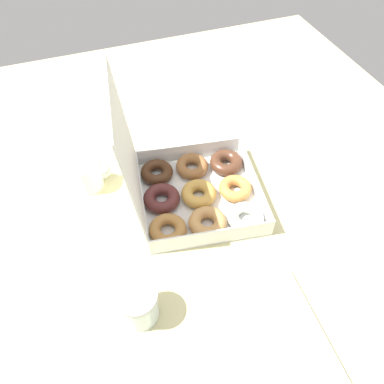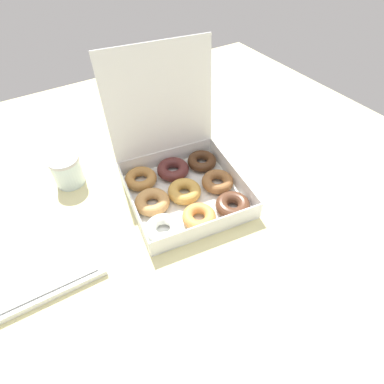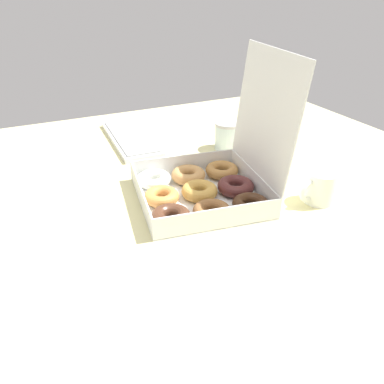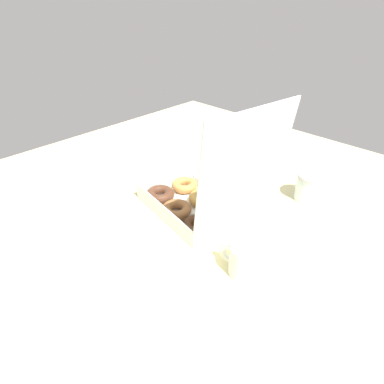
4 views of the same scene
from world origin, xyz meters
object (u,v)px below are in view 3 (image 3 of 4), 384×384
keyboard (131,138)px  glass_jar (227,135)px  coffee_mug (320,187)px  donut_box (206,184)px

keyboard → glass_jar: bearing=53.2°
keyboard → coffee_mug: bearing=26.9°
donut_box → keyboard: (-50.67, -6.65, -3.07)cm
glass_jar → coffee_mug: bearing=5.0°
glass_jar → donut_box: bearing=-39.1°
donut_box → keyboard: 51.20cm
donut_box → coffee_mug: donut_box is taller
donut_box → keyboard: bearing=-172.5°
keyboard → glass_jar: 37.38cm
keyboard → donut_box: bearing=7.5°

